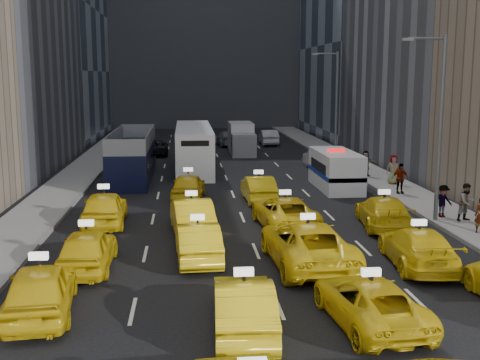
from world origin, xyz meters
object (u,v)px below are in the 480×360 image
(double_decker, at_px, (133,155))
(box_truck, at_px, (241,139))
(city_bus, at_px, (194,148))
(nypd_van, at_px, (336,171))

(double_decker, bearing_deg, box_truck, 55.44)
(box_truck, bearing_deg, double_decker, -119.77)
(city_bus, height_order, box_truck, city_bus)
(nypd_van, bearing_deg, double_decker, 160.54)
(double_decker, height_order, city_bus, double_decker)
(nypd_van, distance_m, city_bus, 12.54)
(double_decker, relative_size, city_bus, 0.89)
(nypd_van, xyz_separation_m, box_truck, (-4.35, 17.70, 0.22))
(nypd_van, height_order, box_truck, box_truck)
(nypd_van, xyz_separation_m, double_decker, (-13.12, 4.97, 0.47))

